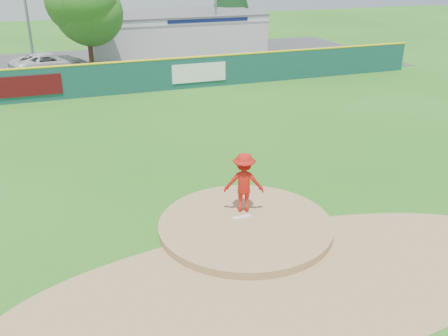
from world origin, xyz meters
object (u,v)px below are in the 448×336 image
object	(u,v)px
pool_building_grp	(173,32)
van	(49,63)
pitcher	(244,183)
deciduous_tree	(86,8)

from	to	relation	value
pool_building_grp	van	bearing A→B (deg)	-150.02
pitcher	pool_building_grp	world-z (taller)	pool_building_grp
pitcher	deciduous_tree	xyz separation A→B (m)	(-2.24, 24.23, 3.30)
van	pool_building_grp	size ratio (longest dim) A/B	0.36
van	pool_building_grp	bearing A→B (deg)	-76.42
van	pool_building_grp	world-z (taller)	pool_building_grp
deciduous_tree	van	bearing A→B (deg)	167.22
pool_building_grp	pitcher	bearing A→B (deg)	-100.46
pitcher	van	xyz separation A→B (m)	(-5.20, 24.90, -0.48)
pitcher	deciduous_tree	world-z (taller)	deciduous_tree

